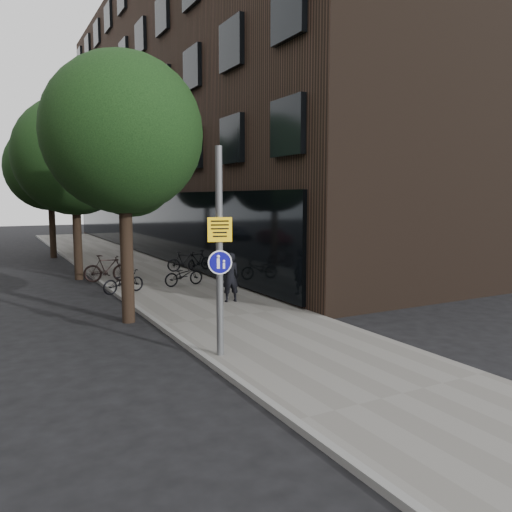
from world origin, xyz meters
TOP-DOWN VIEW (x-y plane):
  - ground at (0.00, 0.00)m, footprint 120.00×120.00m
  - sidewalk at (0.25, 10.00)m, footprint 4.50×60.00m
  - curb_edge at (-2.00, 10.00)m, footprint 0.15×60.00m
  - building_right_dark_brick at (8.50, 22.00)m, footprint 12.00×40.00m
  - street_tree_near at (-2.53, 4.64)m, footprint 4.40×4.40m
  - street_tree_mid at (-2.53, 13.14)m, footprint 5.00×5.00m
  - street_tree_far at (-2.53, 22.14)m, footprint 5.00×5.00m
  - signpost at (-1.68, 0.19)m, footprint 0.51×0.18m
  - pedestrian at (0.95, 5.16)m, footprint 0.65×0.48m
  - parked_bike_facade_near at (0.65, 8.76)m, footprint 1.68×0.76m
  - parked_bike_facade_far at (2.00, 12.35)m, footprint 1.63×0.74m
  - parked_bike_curb_near at (-1.80, 8.36)m, footprint 1.70×1.00m
  - parked_bike_curb_far at (-1.80, 11.03)m, footprint 1.93×1.02m

SIDE VIEW (x-z plane):
  - ground at x=0.00m, z-range 0.00..0.00m
  - sidewalk at x=0.25m, z-range 0.00..0.12m
  - curb_edge at x=-2.00m, z-range 0.00..0.13m
  - parked_bike_curb_near at x=-1.80m, z-range 0.12..0.97m
  - parked_bike_facade_near at x=0.65m, z-range 0.12..0.97m
  - parked_bike_facade_far at x=2.00m, z-range 0.12..1.07m
  - parked_bike_curb_far at x=-1.80m, z-range 0.12..1.24m
  - pedestrian at x=0.95m, z-range 0.12..1.76m
  - signpost at x=-1.68m, z-range 0.14..4.65m
  - street_tree_near at x=-2.53m, z-range 1.36..8.86m
  - street_tree_mid at x=-2.53m, z-range 1.21..9.01m
  - street_tree_far at x=-2.53m, z-range 1.21..9.01m
  - building_right_dark_brick at x=8.50m, z-range 0.00..18.00m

